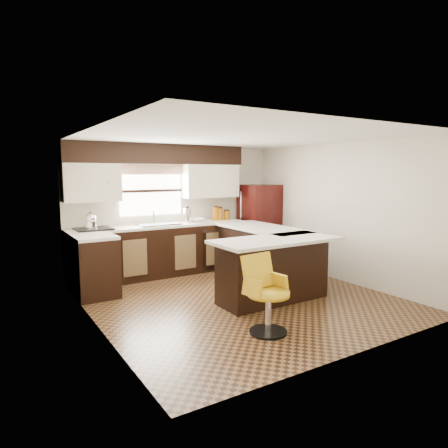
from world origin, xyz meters
TOP-DOWN VIEW (x-y plane):
  - floor at (0.00, 0.00)m, footprint 4.40×4.40m
  - ceiling at (0.00, 0.00)m, footprint 4.40×4.40m
  - wall_back at (0.00, 2.20)m, footprint 4.40×0.00m
  - wall_front at (0.00, -2.20)m, footprint 4.40×0.00m
  - wall_left at (-2.10, 0.00)m, footprint 0.00×4.40m
  - wall_right at (2.10, 0.00)m, footprint 0.00×4.40m
  - base_cab_back at (-0.45, 1.90)m, footprint 3.30×0.60m
  - base_cab_left at (-1.80, 1.25)m, footprint 0.60×0.70m
  - counter_back at (-0.45, 1.90)m, footprint 3.30×0.60m
  - counter_left at (-1.80, 1.25)m, footprint 0.60×0.70m
  - soffit at (-0.40, 2.03)m, footprint 3.40×0.35m
  - upper_cab_left at (-1.62, 2.03)m, footprint 0.94×0.35m
  - upper_cab_right at (0.68, 2.03)m, footprint 1.14×0.35m
  - window_pane at (-0.50, 2.18)m, footprint 1.20×0.02m
  - valance at (-0.50, 2.14)m, footprint 1.30×0.06m
  - sink at (-0.50, 1.88)m, footprint 0.75×0.45m
  - dishwasher at (0.55, 1.61)m, footprint 0.58×0.03m
  - cooktop at (-1.65, 1.88)m, footprint 0.58×0.50m
  - peninsula_long at (0.90, 0.62)m, footprint 0.60×1.95m
  - peninsula_return at (0.38, -0.35)m, footprint 1.65×0.60m
  - counter_pen_long at (0.95, 0.62)m, footprint 0.84×1.95m
  - counter_pen_return at (0.35, -0.44)m, footprint 1.89×0.84m
  - refrigerator at (1.73, 1.80)m, footprint 0.70×0.67m
  - bar_chair at (-0.44, -1.28)m, footprint 0.55×0.55m
  - kettle at (-1.69, 1.88)m, footprint 0.20×0.20m
  - percolator at (0.10, 1.90)m, footprint 0.14×0.14m
  - mixing_bowl at (0.31, 1.90)m, footprint 0.28×0.28m
  - canister_large at (0.74, 1.92)m, footprint 0.12×0.12m
  - canister_med at (0.83, 1.92)m, footprint 0.13×0.13m
  - canister_small at (1.00, 1.92)m, footprint 0.13×0.13m

SIDE VIEW (x-z plane):
  - floor at x=0.00m, z-range 0.00..0.00m
  - dishwasher at x=0.55m, z-range 0.04..0.82m
  - base_cab_back at x=-0.45m, z-range 0.00..0.90m
  - base_cab_left at x=-1.80m, z-range 0.00..0.90m
  - peninsula_long at x=0.90m, z-range 0.00..0.90m
  - peninsula_return at x=0.38m, z-range 0.00..0.90m
  - bar_chair at x=-0.44m, z-range 0.00..0.93m
  - refrigerator at x=1.73m, z-range 0.00..1.64m
  - counter_back at x=-0.45m, z-range 0.90..0.94m
  - counter_left at x=-1.80m, z-range 0.90..0.94m
  - counter_pen_long at x=0.95m, z-range 0.90..0.94m
  - counter_pen_return at x=0.35m, z-range 0.90..0.94m
  - cooktop at x=-1.65m, z-range 0.94..0.97m
  - sink at x=-0.50m, z-range 0.95..0.98m
  - mixing_bowl at x=0.31m, z-range 0.95..1.01m
  - canister_small at x=1.00m, z-range 0.95..1.12m
  - canister_med at x=0.83m, z-range 0.95..1.18m
  - canister_large at x=0.74m, z-range 0.95..1.21m
  - percolator at x=0.10m, z-range 0.94..1.22m
  - kettle at x=-1.69m, z-range 0.97..1.24m
  - wall_back at x=0.00m, z-range -1.00..3.40m
  - wall_front at x=0.00m, z-range -1.00..3.40m
  - wall_left at x=-2.10m, z-range -1.00..3.40m
  - wall_right at x=2.10m, z-range -1.00..3.40m
  - window_pane at x=-0.50m, z-range 1.10..2.00m
  - upper_cab_left at x=-1.62m, z-range 1.40..2.04m
  - upper_cab_right at x=0.68m, z-range 1.40..2.04m
  - valance at x=-0.50m, z-range 1.85..2.03m
  - soffit at x=-0.40m, z-range 2.04..2.40m
  - ceiling at x=0.00m, z-range 2.40..2.40m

